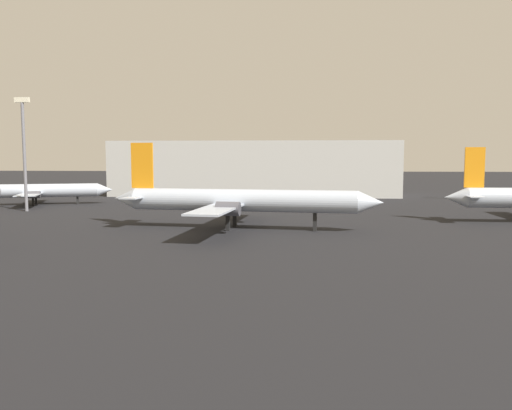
{
  "coord_description": "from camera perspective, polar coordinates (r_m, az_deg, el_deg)",
  "views": [
    {
      "loc": [
        3.78,
        -7.75,
        8.93
      ],
      "look_at": [
        -0.88,
        52.6,
        3.13
      ],
      "focal_mm": 35.53,
      "sensor_mm": 36.0,
      "label": 1
    }
  ],
  "objects": [
    {
      "name": "airplane_far_right",
      "position": [
        102.12,
        -23.26,
        1.49
      ],
      "size": [
        25.4,
        17.94,
        7.31
      ],
      "rotation": [
        0.0,
        0.0,
        0.31
      ],
      "color": "#B2BCCC",
      "rests_on": "ground_plane"
    },
    {
      "name": "airplane_distant",
      "position": [
        62.31,
        -1.93,
        0.53
      ],
      "size": [
        33.95,
        26.56,
        10.68
      ],
      "rotation": [
        0.0,
        0.0,
        -0.11
      ],
      "color": "#B2BCCC",
      "rests_on": "ground_plane"
    },
    {
      "name": "light_mast_left",
      "position": [
        90.79,
        -24.66,
        5.94
      ],
      "size": [
        2.4,
        0.5,
        18.42
      ],
      "color": "slate",
      "rests_on": "ground_plane"
    },
    {
      "name": "terminal_building",
      "position": [
        119.05,
        -0.13,
        4.16
      ],
      "size": [
        64.67,
        18.57,
        12.4
      ],
      "primitive_type": "cube",
      "color": "#B7B7B2",
      "rests_on": "ground_plane"
    }
  ]
}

